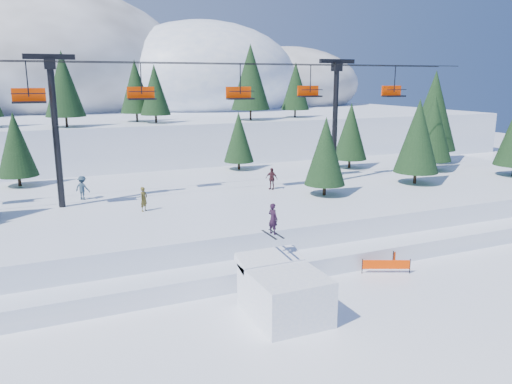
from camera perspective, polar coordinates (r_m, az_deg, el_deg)
name	(u,v)px	position (r m, az deg, el deg)	size (l,w,h in m)	color
ground	(299,331)	(23.60, 4.97, -15.56)	(160.00, 160.00, 0.00)	white
mid_shelf	(188,211)	(38.84, -7.75, -2.14)	(70.00, 22.00, 2.50)	white
berm	(235,262)	(30.00, -2.38, -7.99)	(70.00, 6.00, 1.10)	white
mountain_ridge	(66,88)	(91.70, -20.88, 11.03)	(119.00, 60.00, 26.46)	white
jump_kicker	(284,291)	(24.45, 3.20, -11.28)	(3.31, 4.52, 5.25)	white
chairlift	(205,104)	(38.08, -5.86, 9.93)	(46.00, 3.21, 10.28)	black
conifer_stand	(205,136)	(38.72, -5.87, 6.43)	(62.30, 17.08, 9.57)	black
distant_skiers	(173,185)	(38.08, -9.45, 0.77)	(32.47, 6.50, 1.84)	#3E1C22
banner_near	(386,265)	(30.55, 14.65, -8.04)	(2.62, 1.19, 0.90)	black
banner_far	(408,252)	(33.01, 16.98, -6.60)	(2.81, 0.61, 0.90)	black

